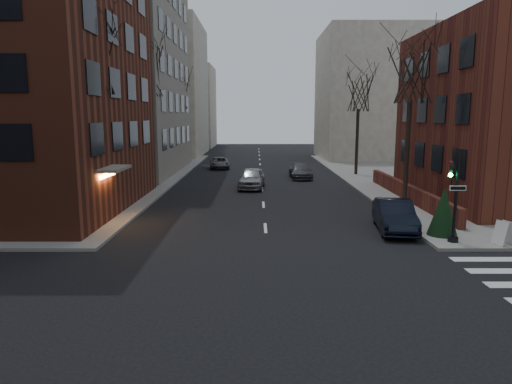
{
  "coord_description": "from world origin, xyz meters",
  "views": [
    {
      "loc": [
        -0.46,
        -9.97,
        5.5
      ],
      "look_at": [
        -0.47,
        10.88,
        2.0
      ],
      "focal_mm": 32.0,
      "sensor_mm": 36.0,
      "label": 1
    }
  ],
  "objects_px": {
    "tree_left_b": "(147,71)",
    "tree_left_c": "(178,92)",
    "streetlamp_near": "(145,134)",
    "tree_right_b": "(359,92)",
    "car_lane_silver": "(252,178)",
    "car_lane_far": "(219,163)",
    "evergreen_shrub": "(443,211)",
    "tree_left_a": "(92,56)",
    "parked_sedan": "(395,216)",
    "tree_right_a": "(411,73)",
    "sandwich_board": "(505,233)",
    "car_lane_gray": "(300,171)",
    "streetlamp_far": "(188,127)",
    "traffic_signal": "(454,202)"
  },
  "relations": [
    {
      "from": "traffic_signal",
      "to": "tree_right_b",
      "type": "height_order",
      "value": "tree_right_b"
    },
    {
      "from": "sandwich_board",
      "to": "car_lane_silver",
      "type": "bearing_deg",
      "value": 106.91
    },
    {
      "from": "tree_right_a",
      "to": "parked_sedan",
      "type": "distance_m",
      "value": 10.14
    },
    {
      "from": "car_lane_far",
      "to": "evergreen_shrub",
      "type": "xyz_separation_m",
      "value": [
        12.29,
        -27.66,
        0.66
      ]
    },
    {
      "from": "tree_right_b",
      "to": "car_lane_far",
      "type": "xyz_separation_m",
      "value": [
        -13.12,
        5.77,
        -6.99
      ]
    },
    {
      "from": "tree_right_b",
      "to": "car_lane_silver",
      "type": "distance_m",
      "value": 13.89
    },
    {
      "from": "tree_left_b",
      "to": "streetlamp_near",
      "type": "distance_m",
      "value": 6.18
    },
    {
      "from": "traffic_signal",
      "to": "parked_sedan",
      "type": "relative_size",
      "value": 0.88
    },
    {
      "from": "evergreen_shrub",
      "to": "parked_sedan",
      "type": "bearing_deg",
      "value": 143.12
    },
    {
      "from": "car_lane_silver",
      "to": "car_lane_gray",
      "type": "relative_size",
      "value": 1.03
    },
    {
      "from": "tree_right_a",
      "to": "streetlamp_near",
      "type": "relative_size",
      "value": 1.55
    },
    {
      "from": "tree_right_a",
      "to": "sandwich_board",
      "type": "xyz_separation_m",
      "value": [
        1.12,
        -9.5,
        -7.36
      ]
    },
    {
      "from": "tree_left_b",
      "to": "sandwich_board",
      "type": "xyz_separation_m",
      "value": [
        18.72,
        -17.5,
        -8.25
      ]
    },
    {
      "from": "tree_right_a",
      "to": "streetlamp_far",
      "type": "relative_size",
      "value": 1.55
    },
    {
      "from": "tree_right_b",
      "to": "car_lane_gray",
      "type": "height_order",
      "value": "tree_right_b"
    },
    {
      "from": "tree_right_b",
      "to": "evergreen_shrub",
      "type": "distance_m",
      "value": 22.8
    },
    {
      "from": "tree_left_a",
      "to": "streetlamp_far",
      "type": "height_order",
      "value": "tree_left_a"
    },
    {
      "from": "parked_sedan",
      "to": "tree_right_b",
      "type": "bearing_deg",
      "value": 89.63
    },
    {
      "from": "tree_left_a",
      "to": "tree_right_a",
      "type": "height_order",
      "value": "tree_left_a"
    },
    {
      "from": "traffic_signal",
      "to": "tree_right_b",
      "type": "xyz_separation_m",
      "value": [
        0.86,
        23.01,
        5.68
      ]
    },
    {
      "from": "traffic_signal",
      "to": "tree_left_b",
      "type": "distance_m",
      "value": 24.87
    },
    {
      "from": "parked_sedan",
      "to": "car_lane_silver",
      "type": "xyz_separation_m",
      "value": [
        -7.0,
        13.18,
        0.03
      ]
    },
    {
      "from": "tree_left_a",
      "to": "parked_sedan",
      "type": "relative_size",
      "value": 2.25
    },
    {
      "from": "parked_sedan",
      "to": "evergreen_shrub",
      "type": "distance_m",
      "value": 2.27
    },
    {
      "from": "streetlamp_near",
      "to": "tree_left_a",
      "type": "bearing_deg",
      "value": -94.29
    },
    {
      "from": "tree_right_b",
      "to": "car_lane_gray",
      "type": "relative_size",
      "value": 2.07
    },
    {
      "from": "car_lane_silver",
      "to": "car_lane_far",
      "type": "distance_m",
      "value": 13.61
    },
    {
      "from": "sandwich_board",
      "to": "tree_right_b",
      "type": "bearing_deg",
      "value": 76.02
    },
    {
      "from": "tree_left_b",
      "to": "tree_left_c",
      "type": "bearing_deg",
      "value": 90.0
    },
    {
      "from": "traffic_signal",
      "to": "tree_left_b",
      "type": "height_order",
      "value": "tree_left_b"
    },
    {
      "from": "tree_right_a",
      "to": "sandwich_board",
      "type": "bearing_deg",
      "value": -83.27
    },
    {
      "from": "tree_right_b",
      "to": "tree_left_a",
      "type": "bearing_deg",
      "value": -134.36
    },
    {
      "from": "tree_left_a",
      "to": "parked_sedan",
      "type": "xyz_separation_m",
      "value": [
        15.0,
        -2.56,
        -7.72
      ]
    },
    {
      "from": "car_lane_far",
      "to": "evergreen_shrub",
      "type": "relative_size",
      "value": 1.94
    },
    {
      "from": "streetlamp_far",
      "to": "car_lane_gray",
      "type": "xyz_separation_m",
      "value": [
        11.68,
        -11.81,
        -3.59
      ]
    },
    {
      "from": "tree_left_b",
      "to": "tree_right_b",
      "type": "distance_m",
      "value": 18.64
    },
    {
      "from": "streetlamp_far",
      "to": "tree_right_b",
      "type": "bearing_deg",
      "value": -30.47
    },
    {
      "from": "tree_left_a",
      "to": "streetlamp_near",
      "type": "bearing_deg",
      "value": 85.71
    },
    {
      "from": "parked_sedan",
      "to": "car_lane_gray",
      "type": "relative_size",
      "value": 1.02
    },
    {
      "from": "traffic_signal",
      "to": "tree_left_a",
      "type": "relative_size",
      "value": 0.39
    },
    {
      "from": "tree_right_b",
      "to": "sandwich_board",
      "type": "height_order",
      "value": "tree_right_b"
    },
    {
      "from": "tree_right_a",
      "to": "car_lane_silver",
      "type": "bearing_deg",
      "value": 145.39
    },
    {
      "from": "tree_left_b",
      "to": "tree_right_a",
      "type": "bearing_deg",
      "value": -24.44
    },
    {
      "from": "streetlamp_near",
      "to": "sandwich_board",
      "type": "xyz_separation_m",
      "value": [
        18.12,
        -13.5,
        -3.57
      ]
    },
    {
      "from": "traffic_signal",
      "to": "car_lane_far",
      "type": "bearing_deg",
      "value": 113.07
    },
    {
      "from": "car_lane_gray",
      "to": "sandwich_board",
      "type": "height_order",
      "value": "car_lane_gray"
    },
    {
      "from": "car_lane_far",
      "to": "tree_left_b",
      "type": "bearing_deg",
      "value": -116.99
    },
    {
      "from": "car_lane_gray",
      "to": "evergreen_shrub",
      "type": "distance_m",
      "value": 20.58
    },
    {
      "from": "parked_sedan",
      "to": "car_lane_far",
      "type": "relative_size",
      "value": 1.07
    },
    {
      "from": "tree_right_b",
      "to": "streetlamp_near",
      "type": "relative_size",
      "value": 1.46
    }
  ]
}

